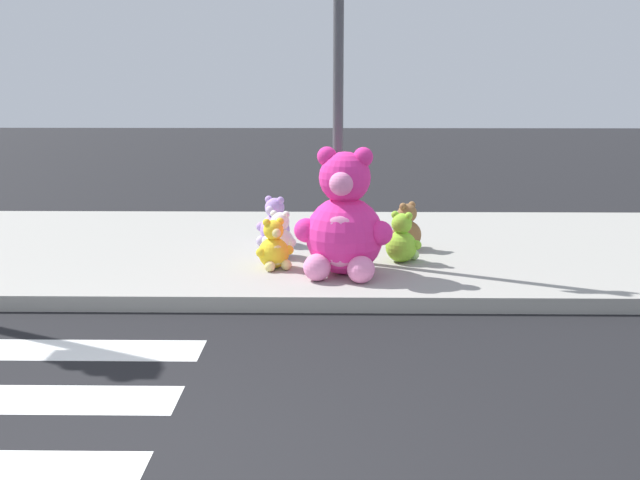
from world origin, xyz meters
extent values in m
cube|color=#9E9B93|center=(0.00, 5.20, 0.07)|extent=(28.00, 4.40, 0.15)
cylinder|color=#4C4C51|center=(1.00, 4.40, 1.75)|extent=(0.11, 0.11, 3.20)
sphere|color=#F22D93|center=(1.07, 3.85, 0.54)|extent=(0.79, 0.79, 0.79)
ellipsoid|color=pink|center=(1.02, 3.57, 0.54)|extent=(0.46, 0.25, 0.51)
sphere|color=#F22D93|center=(1.07, 3.85, 1.13)|extent=(0.52, 0.52, 0.52)
sphere|color=pink|center=(1.03, 3.63, 1.10)|extent=(0.24, 0.24, 0.24)
sphere|color=#F22D93|center=(1.24, 3.82, 1.33)|extent=(0.20, 0.20, 0.20)
sphere|color=#F22D93|center=(1.42, 3.69, 0.60)|extent=(0.25, 0.25, 0.25)
sphere|color=pink|center=(1.22, 3.48, 0.29)|extent=(0.27, 0.27, 0.27)
sphere|color=#F22D93|center=(0.89, 3.88, 1.33)|extent=(0.20, 0.20, 0.20)
sphere|color=#F22D93|center=(0.68, 3.82, 0.60)|extent=(0.25, 0.25, 0.25)
sphere|color=pink|center=(0.79, 3.56, 0.29)|extent=(0.27, 0.27, 0.27)
sphere|color=white|center=(0.37, 4.55, 0.31)|extent=(0.32, 0.32, 0.32)
ellipsoid|color=white|center=(0.33, 4.44, 0.31)|extent=(0.19, 0.12, 0.21)
sphere|color=white|center=(0.37, 4.55, 0.55)|extent=(0.21, 0.21, 0.21)
sphere|color=white|center=(0.34, 4.47, 0.53)|extent=(0.10, 0.10, 0.10)
sphere|color=white|center=(0.44, 4.53, 0.63)|extent=(0.08, 0.08, 0.08)
sphere|color=white|center=(0.50, 4.46, 0.33)|extent=(0.10, 0.10, 0.10)
sphere|color=white|center=(0.41, 4.39, 0.20)|extent=(0.11, 0.11, 0.11)
sphere|color=white|center=(0.30, 4.57, 0.63)|extent=(0.08, 0.08, 0.08)
sphere|color=white|center=(0.21, 4.56, 0.33)|extent=(0.10, 0.10, 0.10)
sphere|color=white|center=(0.24, 4.45, 0.20)|extent=(0.11, 0.11, 0.11)
sphere|color=yellow|center=(0.33, 4.06, 0.31)|extent=(0.32, 0.32, 0.32)
ellipsoid|color=#F0DB80|center=(0.38, 3.95, 0.31)|extent=(0.19, 0.14, 0.21)
sphere|color=yellow|center=(0.33, 4.06, 0.55)|extent=(0.21, 0.21, 0.21)
sphere|color=#F0DB80|center=(0.37, 3.98, 0.54)|extent=(0.10, 0.10, 0.10)
sphere|color=yellow|center=(0.40, 4.09, 0.64)|extent=(0.08, 0.08, 0.08)
sphere|color=yellow|center=(0.49, 4.08, 0.34)|extent=(0.10, 0.10, 0.10)
sphere|color=#F0DB80|center=(0.47, 3.97, 0.21)|extent=(0.11, 0.11, 0.11)
sphere|color=yellow|center=(0.26, 4.03, 0.64)|extent=(0.08, 0.08, 0.08)
sphere|color=yellow|center=(0.21, 3.96, 0.34)|extent=(0.10, 0.10, 0.10)
sphere|color=#F0DB80|center=(0.30, 3.90, 0.21)|extent=(0.11, 0.11, 0.11)
sphere|color=#8CD133|center=(1.69, 4.34, 0.32)|extent=(0.34, 0.34, 0.34)
ellipsoid|color=#B8DE87|center=(1.74, 4.44, 0.32)|extent=(0.20, 0.15, 0.22)
sphere|color=#8CD133|center=(1.69, 4.34, 0.57)|extent=(0.22, 0.22, 0.22)
sphere|color=#B8DE87|center=(1.73, 4.42, 0.56)|extent=(0.10, 0.10, 0.10)
sphere|color=#8CD133|center=(1.62, 4.37, 0.66)|extent=(0.08, 0.08, 0.08)
sphere|color=#8CD133|center=(1.57, 4.45, 0.34)|extent=(0.11, 0.11, 0.11)
sphere|color=#B8DE87|center=(1.67, 4.51, 0.21)|extent=(0.12, 0.12, 0.12)
sphere|color=#8CD133|center=(1.76, 4.30, 0.66)|extent=(0.08, 0.08, 0.08)
sphere|color=#8CD133|center=(1.85, 4.30, 0.34)|extent=(0.11, 0.11, 0.11)
sphere|color=#B8DE87|center=(1.84, 4.42, 0.21)|extent=(0.12, 0.12, 0.12)
sphere|color=olive|center=(1.81, 4.95, 0.32)|extent=(0.34, 0.34, 0.34)
ellipsoid|color=tan|center=(1.73, 5.04, 0.32)|extent=(0.19, 0.18, 0.22)
sphere|color=olive|center=(1.81, 4.95, 0.57)|extent=(0.22, 0.22, 0.22)
sphere|color=tan|center=(1.75, 5.02, 0.56)|extent=(0.10, 0.10, 0.10)
sphere|color=olive|center=(1.76, 4.90, 0.66)|extent=(0.08, 0.08, 0.08)
sphere|color=olive|center=(1.67, 4.87, 0.34)|extent=(0.11, 0.11, 0.11)
sphere|color=tan|center=(1.64, 4.99, 0.21)|extent=(0.12, 0.12, 0.12)
sphere|color=olive|center=(1.87, 5.01, 0.66)|extent=(0.08, 0.08, 0.08)
sphere|color=olive|center=(1.90, 5.09, 0.34)|extent=(0.11, 0.11, 0.11)
sphere|color=tan|center=(1.78, 5.12, 0.21)|extent=(0.12, 0.12, 0.12)
sphere|color=#B28CD8|center=(0.26, 5.19, 0.33)|extent=(0.36, 0.36, 0.36)
ellipsoid|color=silver|center=(0.20, 5.07, 0.33)|extent=(0.21, 0.16, 0.23)
sphere|color=#B28CD8|center=(0.26, 5.19, 0.59)|extent=(0.23, 0.23, 0.23)
sphere|color=silver|center=(0.21, 5.10, 0.58)|extent=(0.11, 0.11, 0.11)
sphere|color=#B28CD8|center=(0.33, 5.15, 0.69)|extent=(0.09, 0.09, 0.09)
sphere|color=#B28CD8|center=(0.39, 5.07, 0.35)|extent=(0.11, 0.11, 0.11)
sphere|color=silver|center=(0.28, 5.01, 0.21)|extent=(0.12, 0.12, 0.12)
sphere|color=#B28CD8|center=(0.19, 5.22, 0.69)|extent=(0.09, 0.09, 0.09)
sphere|color=#B28CD8|center=(0.09, 5.22, 0.35)|extent=(0.11, 0.11, 0.11)
sphere|color=silver|center=(0.10, 5.09, 0.21)|extent=(0.12, 0.12, 0.12)
camera|label=1|loc=(0.92, -3.25, 2.05)|focal=40.51mm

